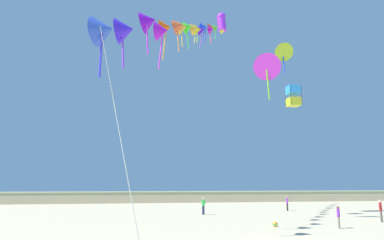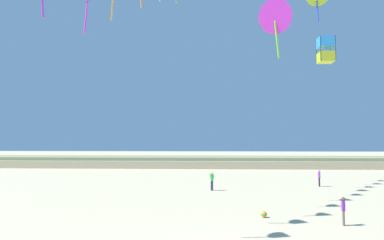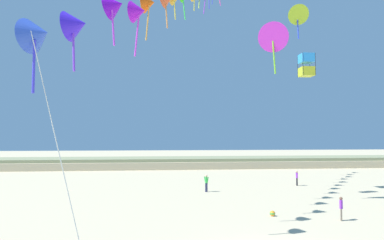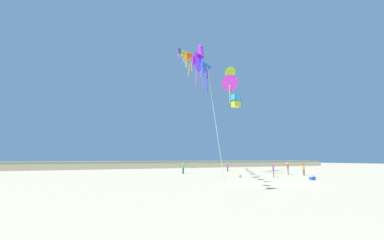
% 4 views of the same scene
% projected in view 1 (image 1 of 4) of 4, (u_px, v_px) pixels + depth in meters
% --- Properties ---
extents(dune_ridge, '(120.00, 9.77, 1.69)m').
position_uv_depth(dune_ridge, '(174.00, 197.00, 59.74)').
color(dune_ridge, '#BFAE8B').
rests_on(dune_ridge, ground).
extents(person_near_left, '(0.55, 0.40, 1.72)m').
position_uv_depth(person_near_left, '(381.00, 209.00, 27.26)').
color(person_near_left, '#726656').
rests_on(person_near_left, ground).
extents(person_mid_center, '(0.22, 0.56, 1.60)m').
position_uv_depth(person_mid_center, '(287.00, 202.00, 38.70)').
color(person_mid_center, black).
rests_on(person_mid_center, ground).
extents(person_far_left, '(0.44, 0.50, 1.67)m').
position_uv_depth(person_far_left, '(203.00, 205.00, 33.84)').
color(person_far_left, '#282D4C').
rests_on(person_far_left, ground).
extents(person_far_right, '(0.32, 0.49, 1.49)m').
position_uv_depth(person_far_right, '(338.00, 215.00, 23.37)').
color(person_far_right, '#726656').
rests_on(person_far_right, ground).
extents(kite_banner_string, '(14.20, 35.53, 26.50)m').
position_uv_depth(kite_banner_string, '(192.00, 28.00, 31.47)').
color(kite_banner_string, blue).
extents(large_kite_low_lead, '(2.89, 2.51, 4.32)m').
position_uv_depth(large_kite_low_lead, '(267.00, 67.00, 30.97)').
color(large_kite_low_lead, '#E934E4').
extents(large_kite_mid_trail, '(1.20, 1.26, 2.29)m').
position_uv_depth(large_kite_mid_trail, '(222.00, 23.00, 33.64)').
color(large_kite_mid_trail, '#9C27F0').
extents(large_kite_high_solo, '(2.41, 1.99, 3.78)m').
position_uv_depth(large_kite_high_solo, '(283.00, 52.00, 40.12)').
color(large_kite_high_solo, '#AACF28').
extents(large_kite_outer_drift, '(1.34, 1.34, 2.25)m').
position_uv_depth(large_kite_outer_drift, '(293.00, 96.00, 37.51)').
color(large_kite_outer_drift, gold).
extents(beach_ball, '(0.36, 0.36, 0.36)m').
position_uv_depth(beach_ball, '(275.00, 224.00, 24.15)').
color(beach_ball, orange).
rests_on(beach_ball, ground).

